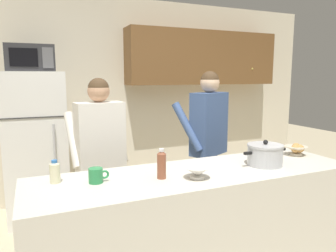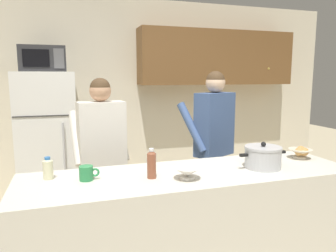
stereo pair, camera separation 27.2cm
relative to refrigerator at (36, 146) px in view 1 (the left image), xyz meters
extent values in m
cube|color=beige|center=(1.04, 0.45, 0.48)|extent=(6.00, 0.12, 2.60)
cube|color=brown|center=(2.24, 0.22, 1.03)|extent=(2.21, 0.34, 0.73)
sphere|color=gold|center=(2.96, 0.05, 0.88)|extent=(0.03, 0.03, 0.03)
cube|color=silver|center=(1.04, -1.85, -0.36)|extent=(2.36, 0.68, 0.92)
cube|color=white|center=(0.00, 0.00, 0.00)|extent=(0.64, 0.64, 1.64)
cube|color=#333333|center=(0.00, -0.32, 0.36)|extent=(0.63, 0.01, 0.01)
cylinder|color=#B2B2B7|center=(0.18, -0.35, -0.08)|extent=(0.02, 0.02, 0.74)
cube|color=#2D2D30|center=(0.00, -0.02, 0.96)|extent=(0.48, 0.36, 0.28)
cube|color=black|center=(-0.06, -0.20, 0.96)|extent=(0.26, 0.01, 0.18)
cube|color=#59595B|center=(0.17, -0.20, 0.96)|extent=(0.11, 0.01, 0.21)
cylinder|color=#726656|center=(0.57, -1.07, -0.44)|extent=(0.11, 0.11, 0.77)
cylinder|color=#726656|center=(0.43, -1.09, -0.44)|extent=(0.11, 0.11, 0.77)
cube|color=white|center=(0.50, -1.08, 0.25)|extent=(0.42, 0.24, 0.61)
sphere|color=tan|center=(0.50, -1.08, 0.65)|extent=(0.19, 0.19, 0.19)
sphere|color=#4C3823|center=(0.50, -1.08, 0.67)|extent=(0.18, 0.18, 0.18)
cylinder|color=white|center=(0.69, -0.94, 0.23)|extent=(0.12, 0.37, 0.47)
cylinder|color=white|center=(0.29, -0.98, 0.23)|extent=(0.12, 0.37, 0.47)
cylinder|color=#33384C|center=(1.69, -0.96, -0.42)|extent=(0.11, 0.11, 0.80)
cylinder|color=#33384C|center=(1.56, -1.03, -0.42)|extent=(0.11, 0.11, 0.80)
cube|color=#3F598C|center=(1.63, -1.00, 0.29)|extent=(0.46, 0.37, 0.63)
sphere|color=beige|center=(1.63, -1.00, 0.71)|extent=(0.19, 0.19, 0.19)
sphere|color=#4C3823|center=(1.63, -1.00, 0.73)|extent=(0.18, 0.18, 0.18)
cylinder|color=#3F598C|center=(1.76, -0.80, 0.27)|extent=(0.24, 0.37, 0.49)
cylinder|color=#3F598C|center=(1.39, -0.98, 0.27)|extent=(0.24, 0.37, 0.49)
cylinder|color=silver|center=(1.58, -1.90, 0.17)|extent=(0.26, 0.26, 0.15)
cylinder|color=silver|center=(1.58, -1.90, 0.25)|extent=(0.27, 0.27, 0.02)
sphere|color=black|center=(1.58, -1.90, 0.28)|extent=(0.04, 0.04, 0.04)
cube|color=black|center=(1.42, -1.90, 0.21)|extent=(0.06, 0.02, 0.02)
cube|color=black|center=(1.74, -1.90, 0.21)|extent=(0.06, 0.02, 0.02)
cylinder|color=#2D8C4C|center=(0.32, -1.80, 0.15)|extent=(0.09, 0.09, 0.10)
torus|color=#2D8C4C|center=(0.38, -1.80, 0.15)|extent=(0.06, 0.01, 0.06)
cylinder|color=beige|center=(2.04, -1.76, 0.11)|extent=(0.10, 0.10, 0.02)
cone|color=beige|center=(2.04, -1.76, 0.15)|extent=(0.19, 0.19, 0.06)
sphere|color=tan|center=(2.01, -1.78, 0.17)|extent=(0.07, 0.07, 0.07)
sphere|color=tan|center=(2.06, -1.74, 0.17)|extent=(0.07, 0.07, 0.07)
sphere|color=tan|center=(2.05, -1.80, 0.17)|extent=(0.07, 0.07, 0.07)
cylinder|color=white|center=(0.96, -1.98, 0.11)|extent=(0.10, 0.10, 0.02)
cone|color=white|center=(0.96, -1.98, 0.15)|extent=(0.18, 0.18, 0.06)
cylinder|color=beige|center=(0.09, -1.70, 0.16)|extent=(0.06, 0.06, 0.12)
cone|color=beige|center=(0.09, -1.70, 0.23)|extent=(0.06, 0.06, 0.02)
cylinder|color=#3372BF|center=(0.09, -1.70, 0.24)|extent=(0.04, 0.04, 0.02)
cylinder|color=brown|center=(0.74, -1.89, 0.18)|extent=(0.06, 0.06, 0.17)
cone|color=brown|center=(0.74, -1.89, 0.28)|extent=(0.06, 0.06, 0.03)
cylinder|color=white|center=(0.74, -1.89, 0.29)|extent=(0.03, 0.03, 0.02)
camera|label=1|loc=(-0.03, -3.77, 0.77)|focal=34.08mm
camera|label=2|loc=(0.23, -3.86, 0.77)|focal=34.08mm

